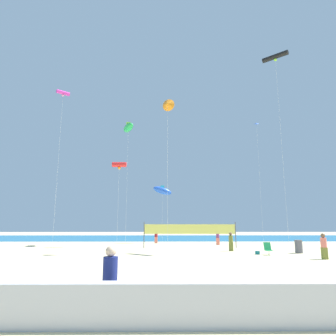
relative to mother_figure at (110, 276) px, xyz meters
The scene contains 20 objects.
ground_plane 11.07m from the mother_figure, 79.26° to the left, with size 120.00×120.00×0.00m, color beige.
ocean_band 39.85m from the mother_figure, 87.04° to the left, with size 120.00×20.00×0.01m, color #1E6B99.
boardwalk_ledge 2.36m from the mother_figure, 27.84° to the right, with size 28.00×0.44×0.96m, color #B7B7BC.
mother_figure is the anchor object (origin of this frame).
toddler_figure 0.71m from the mother_figure, ahead, with size 0.18×0.18×0.80m.
beachgoer_olive_shirt 18.48m from the mother_figure, 67.86° to the left, with size 0.35×0.35×1.52m.
beachgoer_coral_shirt 16.29m from the mother_figure, 44.08° to the left, with size 0.37×0.37×1.63m.
beachgoer_plum_shirt 25.23m from the mother_figure, 73.61° to the left, with size 0.36×0.36×1.56m.
beachgoer_maroon_shirt 26.82m from the mother_figure, 89.13° to the left, with size 0.36×0.36×1.57m.
folding_beach_chair 16.76m from the mother_figure, 57.40° to the left, with size 0.52×0.65×0.89m.
trash_barrel 19.37m from the mother_figure, 52.30° to the left, with size 0.57×0.57×0.99m, color #595960.
volleyball_net 20.81m from the mother_figure, 79.52° to the left, with size 8.77×0.45×2.40m.
beach_handbag 16.61m from the mother_figure, 59.97° to the left, with size 0.31×0.15×0.25m, color #19727A.
kite_orange_delta 20.03m from the mother_figure, 84.21° to the left, with size 1.21×0.85×13.13m.
kite_red_tube 23.48m from the mother_figure, 98.66° to the left, with size 1.48×0.53×8.57m.
kite_black_tube 27.29m from the mother_figure, 55.60° to the left, with size 2.16×1.92×18.28m.
kite_magenta_tube 26.09m from the mother_figure, 114.23° to the left, with size 1.26×1.10×15.51m.
kite_blue_diamond 30.89m from the mother_figure, 63.93° to the left, with size 0.55×0.56×14.16m.
kite_green_inflatable 28.14m from the mother_figure, 96.61° to the left, with size 1.83×2.61×14.03m.
kite_blue_inflatable 28.61m from the mother_figure, 87.75° to the left, with size 2.50×0.96×6.97m.
Camera 1 is at (-0.62, -18.94, 2.27)m, focal length 31.39 mm.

